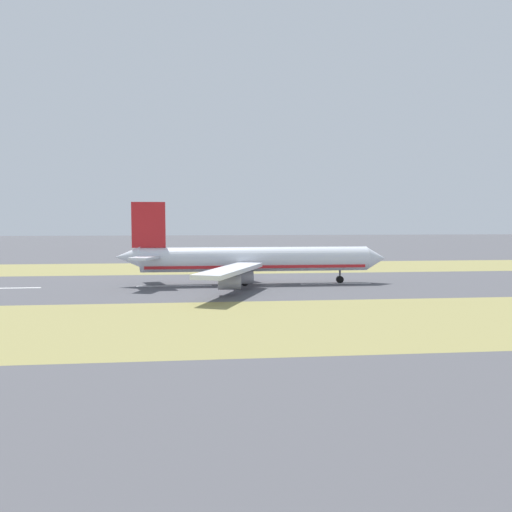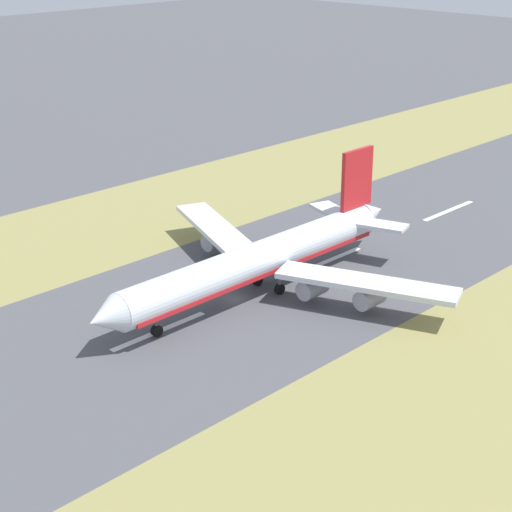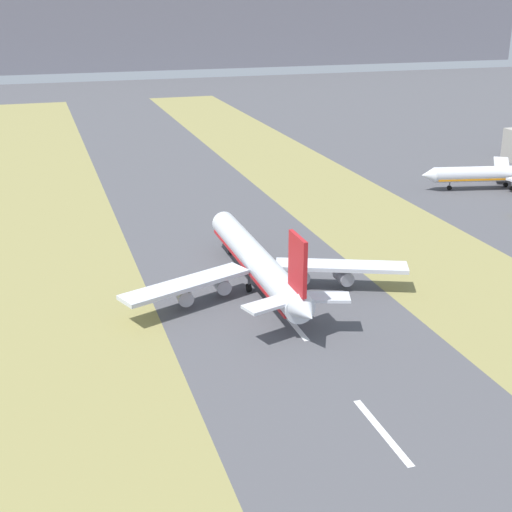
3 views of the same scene
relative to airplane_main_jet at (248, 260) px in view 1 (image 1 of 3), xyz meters
The scene contains 7 objects.
ground_plane 8.36m from the airplane_main_jet, 78.99° to the left, with size 800.00×800.00×0.00m, color #4C4C51.
grass_median_west 44.67m from the airplane_main_jet, behind, with size 40.00×600.00×0.01m, color olive.
grass_median_east 46.84m from the airplane_main_jet, ahead, with size 40.00×600.00×0.01m, color olive.
centreline_dash_near 58.42m from the airplane_main_jet, 88.91° to the right, with size 1.20×18.00×0.01m, color silver.
centreline_dash_mid 19.10m from the airplane_main_jet, 86.50° to the right, with size 1.20×18.00×0.01m, color silver.
centreline_dash_far 22.74m from the airplane_main_jet, 87.11° to the left, with size 1.20×18.00×0.01m, color silver.
airplane_main_jet is the anchor object (origin of this frame).
Camera 1 is at (120.94, -16.65, 15.88)m, focal length 35.00 mm.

